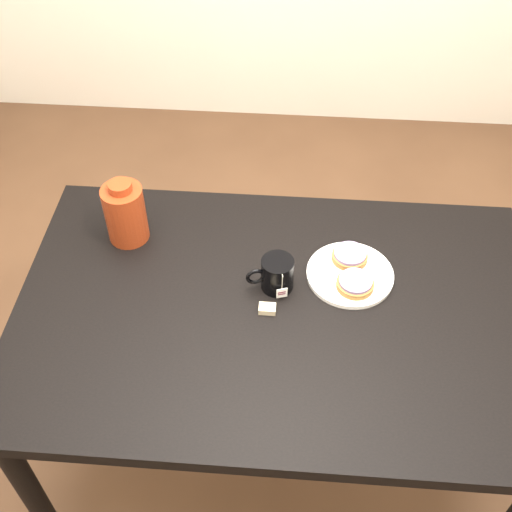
% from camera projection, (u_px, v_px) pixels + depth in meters
% --- Properties ---
extents(ground_plane, '(4.00, 4.00, 0.00)m').
position_uv_depth(ground_plane, '(272.00, 442.00, 2.25)').
color(ground_plane, brown).
extents(table, '(1.40, 0.90, 0.75)m').
position_uv_depth(table, '(276.00, 327.00, 1.76)').
color(table, black).
rests_on(table, ground_plane).
extents(plate, '(0.24, 0.24, 0.02)m').
position_uv_depth(plate, '(350.00, 274.00, 1.77)').
color(plate, white).
rests_on(plate, table).
extents(bagel_back, '(0.11, 0.11, 0.03)m').
position_uv_depth(bagel_back, '(350.00, 256.00, 1.80)').
color(bagel_back, brown).
rests_on(bagel_back, plate).
extents(bagel_front, '(0.13, 0.13, 0.03)m').
position_uv_depth(bagel_front, '(355.00, 283.00, 1.73)').
color(bagel_front, brown).
rests_on(bagel_front, plate).
extents(mug, '(0.14, 0.11, 0.10)m').
position_uv_depth(mug, '(276.00, 274.00, 1.72)').
color(mug, black).
rests_on(mug, table).
extents(teabag_pouch, '(0.05, 0.03, 0.02)m').
position_uv_depth(teabag_pouch, '(267.00, 309.00, 1.69)').
color(teabag_pouch, '#C6B793').
rests_on(teabag_pouch, table).
extents(bagel_package, '(0.16, 0.16, 0.20)m').
position_uv_depth(bagel_package, '(125.00, 213.00, 1.82)').
color(bagel_package, '#611C0C').
rests_on(bagel_package, table).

